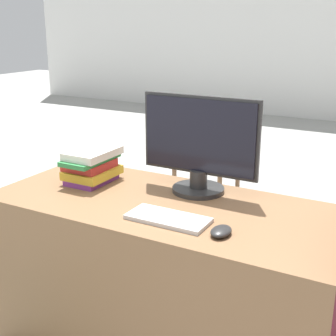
% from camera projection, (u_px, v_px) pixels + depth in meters
% --- Properties ---
extents(desk, '(1.48, 0.65, 0.73)m').
position_uv_depth(desk, '(165.00, 280.00, 2.05)').
color(desk, brown).
rests_on(desk, ground_plane).
extents(monitor, '(0.53, 0.23, 0.42)m').
position_uv_depth(monitor, '(199.00, 145.00, 2.01)').
color(monitor, '#282828').
rests_on(monitor, desk).
extents(keyboard, '(0.31, 0.14, 0.02)m').
position_uv_depth(keyboard, '(168.00, 218.00, 1.76)').
color(keyboard, silver).
rests_on(keyboard, desk).
extents(mouse, '(0.07, 0.10, 0.03)m').
position_uv_depth(mouse, '(221.00, 231.00, 1.64)').
color(mouse, '#262626').
rests_on(mouse, desk).
extents(book_stack, '(0.20, 0.28, 0.16)m').
position_uv_depth(book_stack, '(91.00, 165.00, 2.17)').
color(book_stack, '#7A3384').
rests_on(book_stack, desk).
extents(far_chair, '(0.44, 0.44, 0.83)m').
position_uv_depth(far_chair, '(211.00, 152.00, 3.71)').
color(far_chair, brown).
rests_on(far_chair, ground_plane).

